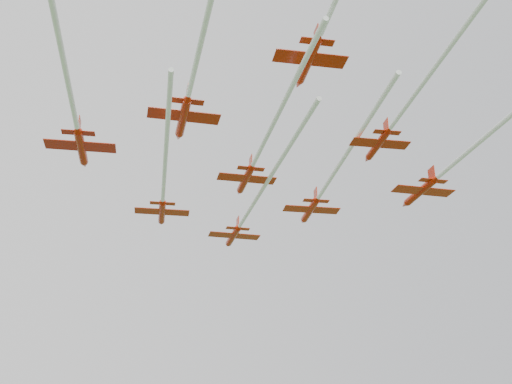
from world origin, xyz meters
name	(u,v)px	position (x,y,z in m)	size (l,w,h in m)	color
jet_lead	(249,211)	(5.31, 8.04, 58.07)	(16.90, 55.54, 2.84)	#B51902
jet_row2_left	(164,188)	(-11.26, 3.87, 57.52)	(17.87, 46.70, 2.70)	#B51902
jet_row2_right	(325,187)	(13.59, -2.94, 59.91)	(18.68, 48.20, 2.94)	#B51902
jet_row3_left	(69,89)	(-29.41, -13.50, 60.16)	(22.74, 61.11, 2.96)	#B51902
jet_row3_mid	(259,153)	(-3.05, -11.97, 58.28)	(14.44, 43.63, 2.63)	#B51902
jet_row3_right	(468,151)	(22.13, -25.62, 58.13)	(18.31, 59.02, 2.89)	#B51902
jet_row4_left	(204,28)	(-19.99, -32.92, 59.12)	(20.49, 67.20, 2.73)	#B51902
jet_row4_right	(404,109)	(7.94, -29.64, 58.90)	(16.05, 42.52, 2.41)	#B51902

